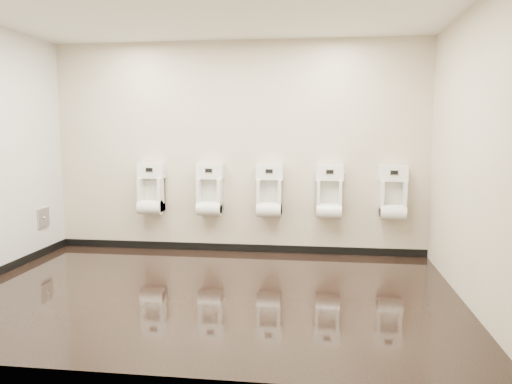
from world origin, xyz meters
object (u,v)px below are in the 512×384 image
access_panel (43,218)px  urinal_3 (329,196)px  urinal_1 (210,193)px  urinal_4 (393,197)px  urinal_0 (151,192)px  urinal_2 (269,194)px

access_panel → urinal_3: 3.74m
urinal_1 → urinal_4: 2.37m
urinal_0 → urinal_2: bearing=0.0°
urinal_2 → urinal_3: size_ratio=1.00×
access_panel → urinal_4: bearing=5.4°
urinal_2 → urinal_3: same height
access_panel → urinal_0: bearing=18.0°
urinal_1 → urinal_2: (0.80, 0.00, 0.00)m
urinal_0 → urinal_1: 0.81m
urinal_2 → urinal_0: bearing=180.0°
urinal_0 → urinal_4: bearing=0.0°
urinal_0 → urinal_1: (0.81, 0.00, 0.00)m
urinal_0 → urinal_2: same height
urinal_2 → urinal_4: bearing=0.0°
urinal_3 → access_panel: bearing=-173.4°
access_panel → urinal_3: size_ratio=0.37×
urinal_1 → urinal_4: size_ratio=1.00×
urinal_1 → urinal_3: same height
urinal_4 → urinal_2: bearing=180.0°
urinal_0 → urinal_3: (2.39, 0.00, 0.00)m
access_panel → urinal_2: urinal_2 is taller
urinal_0 → urinal_3: bearing=0.0°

